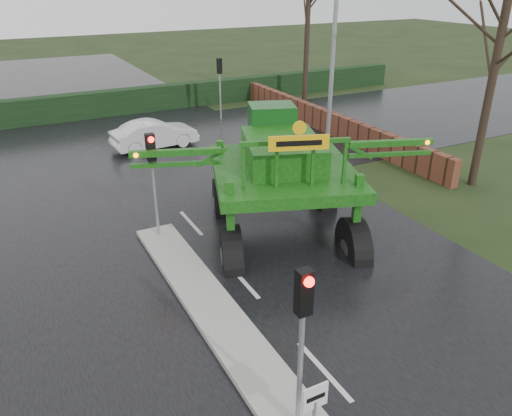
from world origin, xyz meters
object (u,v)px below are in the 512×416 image
traffic_signal_near (303,318)px  traffic_signal_far (220,75)px  keep_left_sign (315,405)px  crop_sprayer (229,179)px  white_sedan (156,148)px  traffic_signal_mid (152,164)px  street_light_right (329,21)px

traffic_signal_near → traffic_signal_far: 22.42m
keep_left_sign → traffic_signal_far: (7.80, 21.51, 1.53)m
traffic_signal_far → traffic_signal_near: bearing=69.6°
traffic_signal_far → crop_sprayer: size_ratio=0.39×
white_sedan → keep_left_sign: bearing=166.8°
traffic_signal_mid → crop_sprayer: size_ratio=0.39×
traffic_signal_far → traffic_signal_mid: bearing=58.1°
street_light_right → keep_left_sign: bearing=-125.1°
traffic_signal_near → crop_sprayer: 6.64m
traffic_signal_near → traffic_signal_mid: (0.00, 8.50, 0.00)m
traffic_signal_near → white_sedan: size_ratio=0.84×
traffic_signal_near → traffic_signal_far: bearing=69.6°
keep_left_sign → traffic_signal_far: 22.93m
traffic_signal_mid → white_sedan: bearing=73.3°
street_light_right → crop_sprayer: bearing=-140.2°
street_light_right → crop_sprayer: 10.83m
keep_left_sign → street_light_right: bearing=54.9°
keep_left_sign → white_sedan: size_ratio=0.32×
crop_sprayer → white_sedan: crop_sprayer is taller
crop_sprayer → white_sedan: 11.48m
traffic_signal_near → traffic_signal_mid: 8.50m
traffic_signal_near → street_light_right: (9.49, 13.01, 3.40)m
traffic_signal_far → white_sedan: 6.65m
keep_left_sign → crop_sprayer: size_ratio=0.15×
keep_left_sign → crop_sprayer: bearing=76.9°
traffic_signal_near → crop_sprayer: crop_sprayer is taller
keep_left_sign → street_light_right: 17.23m
traffic_signal_mid → crop_sprayer: bearing=-52.0°
traffic_signal_near → traffic_signal_mid: bearing=90.0°
traffic_signal_far → white_sedan: bearing=34.1°
crop_sprayer → white_sedan: bearing=104.1°
keep_left_sign → crop_sprayer: crop_sprayer is taller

